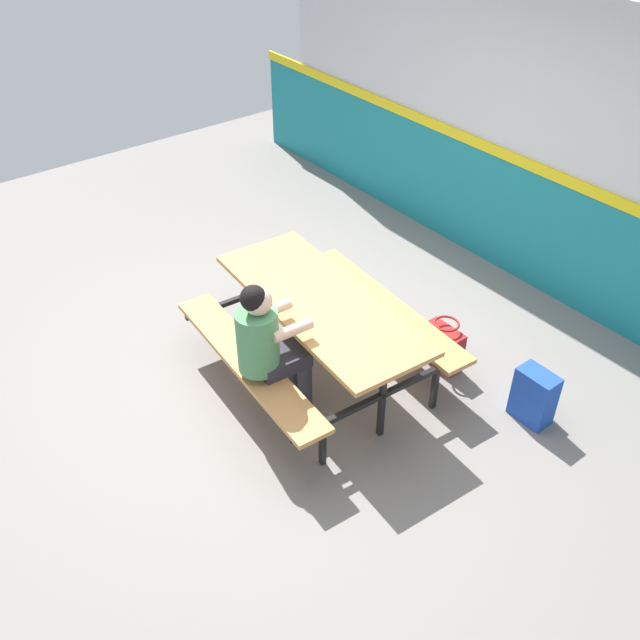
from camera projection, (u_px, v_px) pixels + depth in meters
name	position (u px, v px, depth m)	size (l,w,h in m)	color
ground_plane	(313.00, 368.00, 5.74)	(10.00, 10.00, 0.02)	gray
accent_backdrop	(531.00, 150.00, 6.16)	(8.00, 0.14, 2.60)	teal
picnic_table_main	(320.00, 317.00, 5.32)	(2.00, 1.68, 0.74)	tan
student_nearer	(268.00, 342.00, 4.88)	(0.38, 0.53, 1.21)	#2D2D38
backpack_dark	(534.00, 396.00, 5.15)	(0.30, 0.22, 0.44)	#1E47B2
tote_bag_bright	(443.00, 346.00, 5.65)	(0.34, 0.21, 0.43)	maroon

